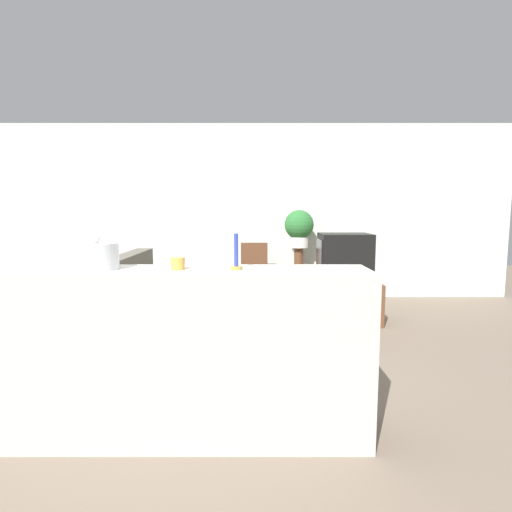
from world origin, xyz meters
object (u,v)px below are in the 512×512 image
object	(u,v)px
potted_plant	(297,227)
couch	(150,314)
television	(342,258)
decorative_bowl	(95,256)
wooden_chair	(253,270)

from	to	relation	value
potted_plant	couch	bearing A→B (deg)	-132.75
television	potted_plant	bearing A→B (deg)	111.12
potted_plant	decorative_bowl	size ratio (longest dim) A/B	2.20
television	wooden_chair	distance (m)	1.48
couch	wooden_chair	world-z (taller)	wooden_chair
couch	decorative_bowl	distance (m)	1.93
television	potted_plant	distance (m)	1.25
television	potted_plant	size ratio (longest dim) A/B	1.11
television	wooden_chair	xyz separation A→B (m)	(-1.10, 0.94, -0.29)
couch	wooden_chair	distance (m)	2.01
couch	potted_plant	bearing A→B (deg)	47.25
potted_plant	decorative_bowl	distance (m)	3.96
potted_plant	wooden_chair	bearing A→B (deg)	-164.47
wooden_chair	decorative_bowl	distance (m)	3.61
decorative_bowl	couch	bearing A→B (deg)	95.02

